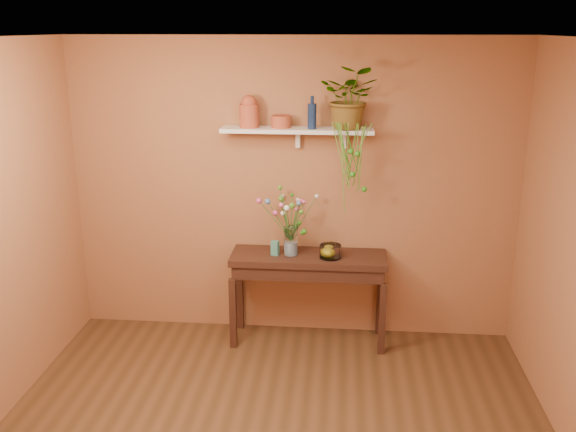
% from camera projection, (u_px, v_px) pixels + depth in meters
% --- Properties ---
extents(room, '(4.04, 4.04, 2.70)m').
position_uv_depth(room, '(265.00, 275.00, 3.72)').
color(room, '#53331C').
rests_on(room, ground).
extents(sideboard, '(1.37, 0.44, 0.83)m').
position_uv_depth(sideboard, '(309.00, 268.00, 5.57)').
color(sideboard, '#3C2016').
rests_on(sideboard, ground).
extents(wall_shelf, '(1.30, 0.24, 0.19)m').
position_uv_depth(wall_shelf, '(298.00, 131.00, 5.33)').
color(wall_shelf, white).
rests_on(wall_shelf, room).
extents(terracotta_jug, '(0.21, 0.21, 0.28)m').
position_uv_depth(terracotta_jug, '(249.00, 112.00, 5.31)').
color(terracotta_jug, '#BD4B32').
rests_on(terracotta_jug, wall_shelf).
extents(terracotta_pot, '(0.20, 0.20, 0.10)m').
position_uv_depth(terracotta_pot, '(281.00, 122.00, 5.33)').
color(terracotta_pot, '#BD4B32').
rests_on(terracotta_pot, wall_shelf).
extents(blue_bottle, '(0.09, 0.09, 0.27)m').
position_uv_depth(blue_bottle, '(312.00, 115.00, 5.25)').
color(blue_bottle, '#112144').
rests_on(blue_bottle, wall_shelf).
extents(spider_plant, '(0.55, 0.50, 0.53)m').
position_uv_depth(spider_plant, '(351.00, 97.00, 5.20)').
color(spider_plant, '#307D1A').
rests_on(spider_plant, wall_shelf).
extents(plant_fronds, '(0.33, 0.38, 0.81)m').
position_uv_depth(plant_fronds, '(353.00, 161.00, 5.19)').
color(plant_fronds, '#307D1A').
rests_on(plant_fronds, wall_shelf).
extents(glass_vase, '(0.12, 0.12, 0.25)m').
position_uv_depth(glass_vase, '(291.00, 243.00, 5.51)').
color(glass_vase, white).
rests_on(glass_vase, sideboard).
extents(bouquet, '(0.53, 0.53, 0.47)m').
position_uv_depth(bouquet, '(289.00, 211.00, 5.42)').
color(bouquet, '#386B28').
rests_on(bouquet, glass_vase).
extents(glass_bowl, '(0.19, 0.19, 0.11)m').
position_uv_depth(glass_bowl, '(330.00, 252.00, 5.45)').
color(glass_bowl, white).
rests_on(glass_bowl, sideboard).
extents(lemon, '(0.08, 0.08, 0.08)m').
position_uv_depth(lemon, '(329.00, 252.00, 5.47)').
color(lemon, yellow).
rests_on(lemon, glass_bowl).
extents(carton, '(0.08, 0.06, 0.13)m').
position_uv_depth(carton, '(275.00, 248.00, 5.51)').
color(carton, '#326A7F').
rests_on(carton, sideboard).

